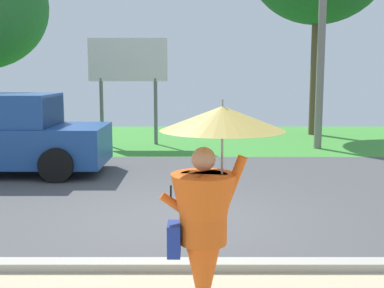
% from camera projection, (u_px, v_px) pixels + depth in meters
% --- Properties ---
extents(ground_plane, '(40.00, 22.00, 0.20)m').
position_uv_depth(ground_plane, '(186.00, 182.00, 10.83)').
color(ground_plane, '#4C4C4F').
extents(monk_pedestrian, '(1.14, 1.13, 2.13)m').
position_uv_depth(monk_pedestrian, '(211.00, 205.00, 4.46)').
color(monk_pedestrian, '#E55B19').
rests_on(monk_pedestrian, ground_plane).
extents(utility_pole, '(1.80, 0.24, 7.15)m').
position_uv_depth(utility_pole, '(324.00, 27.00, 14.89)').
color(utility_pole, gray).
rests_on(utility_pole, ground_plane).
extents(roadside_billboard, '(2.60, 0.12, 3.50)m').
position_uv_depth(roadside_billboard, '(130.00, 68.00, 15.99)').
color(roadside_billboard, slate).
rests_on(roadside_billboard, ground_plane).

